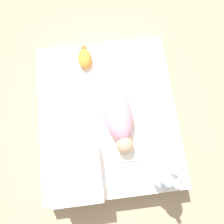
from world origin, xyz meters
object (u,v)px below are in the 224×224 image
(swaddled_baby, at_px, (117,114))
(turtle_plush, at_px, (85,58))
(bunny_plush, at_px, (167,177))
(pillow, at_px, (77,175))

(swaddled_baby, relative_size, turtle_plush, 2.52)
(swaddled_baby, height_order, bunny_plush, bunny_plush)
(bunny_plush, distance_m, turtle_plush, 1.03)
(swaddled_baby, relative_size, bunny_plush, 1.59)
(swaddled_baby, bearing_deg, bunny_plush, 23.65)
(bunny_plush, relative_size, turtle_plush, 1.59)
(turtle_plush, bearing_deg, pillow, 171.77)
(pillow, xyz_separation_m, turtle_plush, (0.85, -0.12, -0.02))
(pillow, bearing_deg, bunny_plush, -97.81)
(swaddled_baby, bearing_deg, turtle_plush, -164.41)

